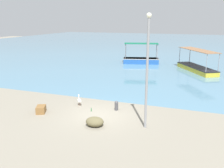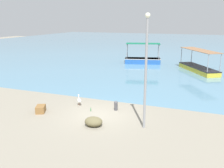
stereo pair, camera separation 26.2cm
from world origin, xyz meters
name	(u,v)px [view 1 (the left image)]	position (x,y,z in m)	size (l,w,h in m)	color
ground	(99,115)	(0.00, 0.00, 0.00)	(120.00, 120.00, 0.00)	gray
harbor_water	(178,45)	(0.00, 48.00, 0.00)	(110.00, 90.00, 0.00)	#5A8AA6
fishing_boat_center	(197,67)	(5.43, 17.11, 0.49)	(5.08, 6.78, 2.58)	gold
fishing_boat_far_right	(141,59)	(-2.20, 20.19, 0.55)	(5.24, 3.06, 2.82)	#275DB3
pelican	(79,101)	(-2.12, 1.25, 0.38)	(0.60, 0.69, 0.80)	#E0997A
lamp_post	(147,67)	(3.25, -0.82, 3.59)	(0.28, 0.28, 6.46)	gray
mooring_bollard	(116,105)	(0.74, 1.28, 0.36)	(0.26, 0.26, 0.67)	#47474C
net_pile	(95,122)	(0.41, -1.65, 0.27)	(1.08, 0.92, 0.54)	brown
cargo_crate	(41,109)	(-3.86, -0.95, 0.23)	(0.83, 0.57, 0.47)	olive
glass_bottle	(91,110)	(-0.79, 0.45, 0.11)	(0.07, 0.07, 0.27)	#3F7F4C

